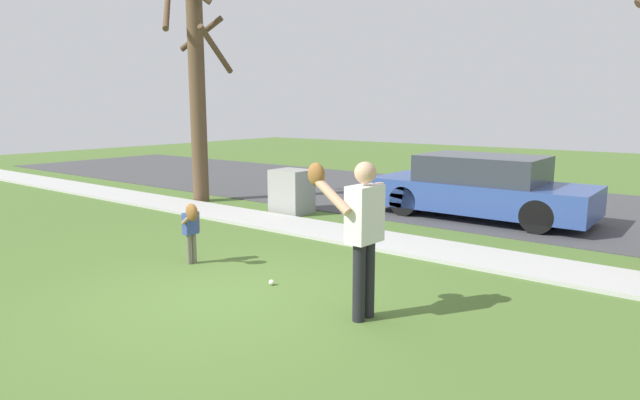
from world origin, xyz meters
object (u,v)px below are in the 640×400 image
object	(u,v)px
person_child	(191,223)
utility_cabinet	(292,191)
person_adult	(361,224)
baseball	(272,282)
street_tree_far	(197,80)
parked_wagon_blue	(481,188)

from	to	relation	value
person_child	utility_cabinet	distance (m)	4.26
person_adult	baseball	bearing A→B (deg)	-4.42
baseball	street_tree_far	distance (m)	7.52
person_adult	person_child	size ratio (longest dim) A/B	1.82
person_adult	street_tree_far	size ratio (longest dim) A/B	0.31
person_adult	street_tree_far	world-z (taller)	street_tree_far
baseball	utility_cabinet	distance (m)	5.01
street_tree_far	parked_wagon_blue	bearing A→B (deg)	19.25
person_adult	baseball	world-z (taller)	person_adult
baseball	parked_wagon_blue	world-z (taller)	parked_wagon_blue
person_child	parked_wagon_blue	size ratio (longest dim) A/B	0.22
utility_cabinet	person_child	bearing A→B (deg)	-70.02
person_child	street_tree_far	distance (m)	6.15
person_child	baseball	bearing A→B (deg)	5.42
utility_cabinet	baseball	bearing A→B (deg)	-52.65
utility_cabinet	person_adult	bearing A→B (deg)	-42.51
baseball	street_tree_far	world-z (taller)	street_tree_far
person_child	baseball	xyz separation A→B (m)	(1.57, 0.03, -0.60)
utility_cabinet	street_tree_far	world-z (taller)	street_tree_far
person_adult	street_tree_far	bearing A→B (deg)	-24.01
utility_cabinet	street_tree_far	distance (m)	3.77
parked_wagon_blue	street_tree_far	bearing A→B (deg)	19.25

